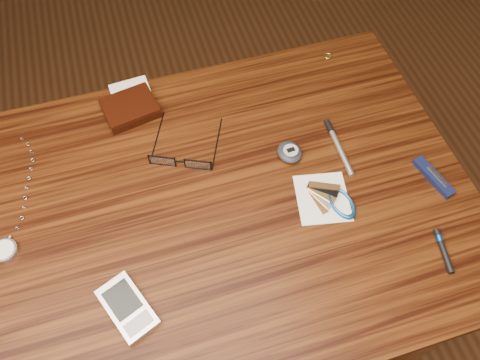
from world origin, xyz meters
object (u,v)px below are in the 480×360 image
Objects in this scene: pocket_watch at (6,247)px; pocket_knife at (434,177)px; eyeglasses at (181,160)px; desk at (214,228)px; pda_phone at (127,307)px; pedometer at (290,152)px; wallet_and_card at (130,107)px; silver_pen at (337,143)px; notepad_keys at (332,200)px.

pocket_watch is 0.81m from pocket_knife.
pocket_knife is at bearing -21.12° from eyeglasses.
pda_phone is at bearing -140.74° from desk.
pedometer is at bearing 19.69° from desk.
eyeglasses is (0.07, -0.16, 0.00)m from wallet_and_card.
desk is 0.31m from silver_pen.
pocket_watch is (-0.27, -0.25, -0.01)m from wallet_and_card.
eyeglasses is at bearing 106.36° from desk.
pda_phone reaches higher than pocket_watch.
desk is 0.22m from pedometer.
pedometer is at bearing 177.84° from silver_pen.
eyeglasses reaches higher than pocket_knife.
eyeglasses reaches higher than pocket_watch.
pda_phone is 0.42m from notepad_keys.
wallet_and_card is 2.54× the size of pedometer.
pda_phone is 0.89× the size of silver_pen.
pda_phone is at bearing -155.63° from silver_pen.
pedometer is (0.21, -0.04, -0.00)m from eyeglasses.
pocket_knife is at bearing -6.52° from pocket_watch.
desk is at bearing -160.31° from pedometer.
notepad_keys is (0.22, -0.06, 0.11)m from desk.
pocket_watch is (-0.37, 0.02, 0.11)m from desk.
desk is 0.16m from eyeglasses.
eyeglasses is at bearing 168.42° from pedometer.
pedometer is (0.29, -0.21, -0.00)m from wallet_and_card.
desk is at bearing 170.73° from pocket_knife.
pocket_knife is at bearing -9.27° from desk.
desk is 0.45m from pocket_knife.
wallet_and_card reaches higher than silver_pen.
pocket_knife is (0.61, 0.08, -0.00)m from pda_phone.
desk is 17.01× the size of pedometer.
silver_pen is (0.47, 0.21, -0.00)m from pda_phone.
wallet_and_card is at bearing 134.69° from notepad_keys.
desk is at bearing -3.31° from pocket_watch.
desk is at bearing -73.64° from eyeglasses.
pocket_knife is at bearing -32.57° from wallet_and_card.
silver_pen is at bearing 62.96° from notepad_keys.
notepad_keys is at bearing 176.71° from pocket_knife.
pocket_watch is at bearing -165.75° from eyeglasses.
eyeglasses is 1.22× the size of silver_pen.
notepad_keys is at bearing -117.04° from silver_pen.
pda_phone is 1.25× the size of pocket_knife.
pocket_knife reaches higher than notepad_keys.
pedometer is 0.28m from pocket_knife.
pocket_watch is at bearing 137.76° from pda_phone.
pedometer is 0.42× the size of silver_pen.
wallet_and_card reaches higher than pocket_knife.
pocket_watch is 4.65× the size of pedometer.
eyeglasses is at bearing 59.53° from pda_phone.
pocket_watch is at bearing -175.55° from pedometer.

